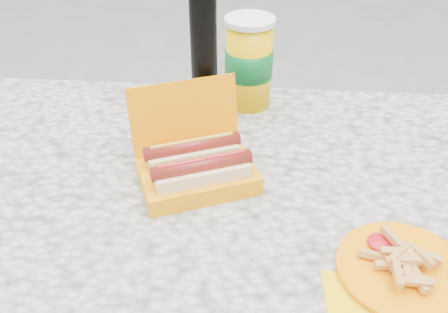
{
  "coord_description": "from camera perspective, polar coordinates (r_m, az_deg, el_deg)",
  "views": [
    {
      "loc": [
        0.11,
        -0.71,
        1.33
      ],
      "look_at": [
        0.05,
        0.03,
        0.8
      ],
      "focal_mm": 40.0,
      "sensor_mm": 36.0,
      "label": 1
    }
  ],
  "objects": [
    {
      "name": "picnic_table",
      "position": [
        0.99,
        -2.96,
        -8.36
      ],
      "size": [
        1.2,
        0.8,
        0.75
      ],
      "color": "beige",
      "rests_on": "ground"
    },
    {
      "name": "hotdog_box",
      "position": [
        0.91,
        -3.17,
        -1.07
      ],
      "size": [
        0.25,
        0.23,
        0.17
      ],
      "rotation": [
        0.0,
        0.0,
        0.4
      ],
      "color": "orange",
      "rests_on": "picnic_table"
    },
    {
      "name": "fries_plate",
      "position": [
        0.8,
        19.6,
        -12.23
      ],
      "size": [
        0.22,
        0.26,
        0.04
      ],
      "rotation": [
        0.0,
        0.0,
        -0.18
      ],
      "color": "#FFCA00",
      "rests_on": "picnic_table"
    },
    {
      "name": "soda_cup",
      "position": [
        1.13,
        2.84,
        10.69
      ],
      "size": [
        0.11,
        0.11,
        0.21
      ],
      "rotation": [
        0.0,
        0.0,
        0.06
      ],
      "color": "#FFBB00",
      "rests_on": "picnic_table"
    }
  ]
}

